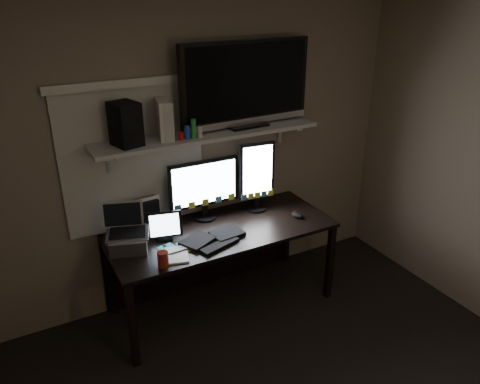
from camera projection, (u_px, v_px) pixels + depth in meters
back_wall at (200, 154)px, 3.82m from camera, size 3.60×0.00×3.60m
window_blinds at (134, 160)px, 3.55m from camera, size 1.10×0.02×1.10m
desk at (215, 241)px, 3.90m from camera, size 1.80×0.75×0.73m
wall_shelf at (208, 134)px, 3.59m from camera, size 1.80×0.35×0.03m
monitor_landscape at (204, 189)px, 3.80m from camera, size 0.60×0.07×0.52m
monitor_portrait at (257, 177)px, 3.94m from camera, size 0.31×0.09×0.61m
keyboard at (212, 237)px, 3.58m from camera, size 0.53×0.33×0.03m
mouse at (298, 215)px, 3.92m from camera, size 0.09×0.13×0.04m
notepad at (177, 255)px, 3.37m from camera, size 0.22×0.27×0.01m
tablet at (164, 226)px, 3.54m from camera, size 0.28×0.17×0.23m
file_sorter at (145, 214)px, 3.67m from camera, size 0.22×0.11×0.27m
laptop at (127, 230)px, 3.37m from camera, size 0.37×0.33×0.34m
cup at (163, 259)px, 3.22m from camera, size 0.08×0.08×0.11m
sticky_notes at (183, 248)px, 3.46m from camera, size 0.36×0.31×0.00m
tv at (246, 84)px, 3.61m from camera, size 1.12×0.24×0.66m
game_console at (163, 119)px, 3.40m from camera, size 0.12×0.25×0.28m
speaker at (125, 124)px, 3.24m from camera, size 0.21×0.24×0.31m
bottles at (190, 129)px, 3.41m from camera, size 0.23×0.06×0.15m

